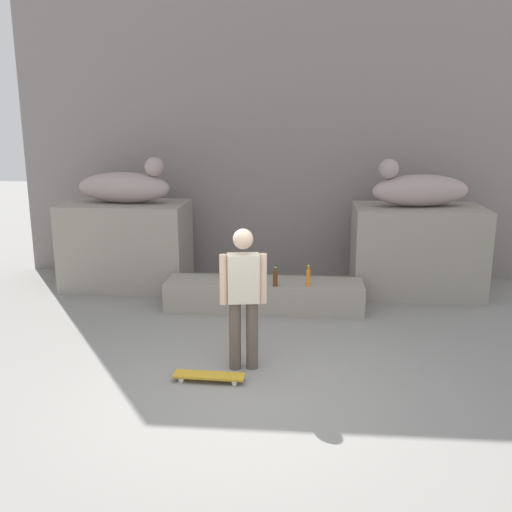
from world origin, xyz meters
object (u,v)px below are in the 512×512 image
Objects in this scene: skateboard at (209,376)px; bottle_green at (223,269)px; statue_reclining_right at (418,189)px; bottle_brown at (275,278)px; bottle_orange at (308,277)px; statue_reclining_left at (126,186)px; skater at (243,293)px.

bottle_green reaches higher than skateboard.
skateboard is (-2.86, -3.60, -1.68)m from statue_reclining_right.
statue_reclining_right reaches higher than bottle_brown.
bottle_orange is (1.11, 2.34, 0.51)m from skateboard.
statue_reclining_right is at bearing 14.59° from bottle_green.
bottle_green is (1.74, -0.81, -1.19)m from statue_reclining_left.
statue_reclining_right reaches higher than skateboard.
skater is 5.76× the size of bottle_brown.
bottle_orange is 0.49m from bottle_brown.
bottle_orange is (3.08, -1.26, -1.17)m from statue_reclining_left.
statue_reclining_left and statue_reclining_right have the same top height.
statue_reclining_left is 4.06m from skater.
bottle_green is at bearing -20.23° from statue_reclining_left.
bottle_green is at bearing 97.09° from skateboard.
statue_reclining_right is at bearing 53.77° from skateboard.
statue_reclining_right is 4.16m from skater.
skater reaches higher than bottle_green.
statue_reclining_right is 6.12× the size of bottle_green.
statue_reclining_right is at bearing 4.64° from statue_reclining_left.
skateboard is 2.84m from bottle_green.
skater is at bearing -49.43° from statue_reclining_left.
statue_reclining_left is at bearing -11.27° from statue_reclining_right.
skater is 6.09× the size of bottle_green.
bottle_orange is at bearing 59.60° from skater.
skateboard is at bearing 40.26° from statue_reclining_right.
skater is at bearing 40.80° from statue_reclining_right.
statue_reclining_right is at bearing 35.63° from bottle_orange.
statue_reclining_right is 3.41m from bottle_green.
skateboard is at bearing -115.33° from bottle_orange.
statue_reclining_left is at bearing 116.57° from skater.
skater is (2.33, -3.22, -0.83)m from statue_reclining_left.
bottle_brown is at bearing -21.87° from statue_reclining_left.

